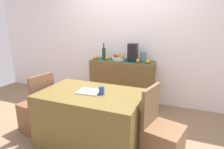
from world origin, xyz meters
TOP-DOWN VIEW (x-y plane):
  - ground_plane at (0.00, 0.00)m, footprint 6.40×6.40m
  - room_wall_rear at (0.00, 1.18)m, footprint 6.40×0.06m
  - sideboard_console at (-0.00, 0.92)m, footprint 1.23×0.42m
  - table_runner at (-0.00, 0.92)m, footprint 1.15×0.32m
  - fruit_bowl at (-0.06, 0.92)m, footprint 0.26×0.26m
  - apple_upper at (-0.10, 0.93)m, footprint 0.07×0.07m
  - apple_rear at (-0.03, 0.96)m, footprint 0.07×0.07m
  - apple_front at (0.01, 0.91)m, footprint 0.07×0.07m
  - apple_right at (-0.13, 0.88)m, footprint 0.07×0.07m
  - wine_bottle at (-0.39, 0.92)m, footprint 0.07×0.07m
  - coffee_maker at (0.20, 0.92)m, footprint 0.16×0.18m
  - ceramic_vase at (0.41, 0.92)m, footprint 0.10×0.10m
  - orange_loose_near_bowl at (-0.53, 0.82)m, footprint 0.08×0.08m
  - orange_loose_far at (-0.29, 0.86)m, footprint 0.08×0.08m
  - orange_loose_mid at (0.51, 0.83)m, footprint 0.08×0.08m
  - orange_loose_end at (0.33, 0.85)m, footprint 0.07×0.07m
  - dining_table at (0.08, -0.52)m, footprint 1.29×0.81m
  - open_book at (0.06, -0.52)m, footprint 0.29×0.23m
  - coffee_cup at (0.23, -0.52)m, footprint 0.07×0.07m
  - chair_near_window at (-0.83, -0.52)m, footprint 0.46×0.46m
  - chair_by_corner at (0.98, -0.51)m, footprint 0.48×0.48m

SIDE VIEW (x-z plane):
  - ground_plane at x=0.00m, z-range -0.02..0.00m
  - chair_near_window at x=-0.83m, z-range -0.18..0.72m
  - chair_by_corner at x=0.98m, z-range -0.18..0.72m
  - dining_table at x=0.08m, z-range 0.00..0.74m
  - sideboard_console at x=0.00m, z-range 0.00..0.88m
  - open_book at x=0.06m, z-range 0.74..0.76m
  - coffee_cup at x=0.23m, z-range 0.74..0.85m
  - table_runner at x=0.00m, z-range 0.88..0.88m
  - fruit_bowl at x=-0.06m, z-range 0.88..0.94m
  - orange_loose_end at x=0.33m, z-range 0.88..0.95m
  - orange_loose_mid at x=0.51m, z-range 0.88..0.96m
  - orange_loose_far at x=-0.29m, z-range 0.88..0.96m
  - orange_loose_near_bowl at x=-0.53m, z-range 0.88..0.96m
  - ceramic_vase at x=0.41m, z-range 0.88..1.07m
  - apple_upper at x=-0.10m, z-range 0.94..1.01m
  - apple_rear at x=-0.03m, z-range 0.94..1.01m
  - apple_front at x=0.01m, z-range 0.94..1.01m
  - apple_right at x=-0.13m, z-range 0.94..1.01m
  - wine_bottle at x=-0.39m, z-range 0.84..1.16m
  - coffee_maker at x=0.20m, z-range 0.88..1.22m
  - room_wall_rear at x=0.00m, z-range 0.00..2.70m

